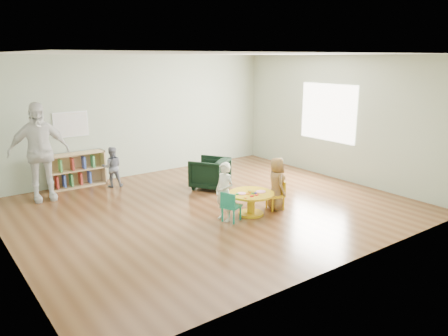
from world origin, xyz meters
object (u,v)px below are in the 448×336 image
kid_chair_right (277,194)px  toddler (112,167)px  child_left (225,192)px  child_right (276,183)px  adult_caretaker (39,152)px  activity_table (251,199)px  bookshelf (76,170)px  armchair (210,173)px  kid_chair_left (230,206)px

kid_chair_right → toddler: 3.70m
child_left → toddler: size_ratio=1.16×
child_right → toddler: size_ratio=1.11×
adult_caretaker → activity_table: bearing=-43.4°
child_left → bookshelf: bearing=-167.5°
child_left → child_right: 1.12m
armchair → adult_caretaker: (-3.11, 1.30, 0.63)m
activity_table → child_right: size_ratio=0.83×
activity_table → toddler: size_ratio=0.92×
bookshelf → toddler: bearing=-37.3°
armchair → adult_caretaker: 3.43m
activity_table → armchair: bearing=79.6°
child_left → toddler: bearing=-175.0°
bookshelf → armchair: 2.91m
armchair → child_left: (-0.88, -1.72, 0.18)m
activity_table → toddler: toddler is taller
child_right → kid_chair_left: bearing=109.0°
adult_caretaker → armchair: bearing=-18.2°
bookshelf → child_right: size_ratio=1.22×
armchair → child_left: 1.94m
bookshelf → toddler: size_ratio=1.36×
activity_table → adult_caretaker: size_ratio=0.42×
kid_chair_right → armchair: size_ratio=0.74×
kid_chair_left → adult_caretaker: 3.93m
bookshelf → child_left: child_left is taller
kid_chair_left → child_right: bearing=68.4°
toddler → activity_table: bearing=132.7°
activity_table → kid_chair_left: (-0.51, -0.05, 0.00)m
child_right → child_left: bearing=103.3°
child_left → adult_caretaker: adult_caretaker is taller
child_right → toddler: bearing=49.0°
child_right → toddler: child_right is taller
activity_table → kid_chair_left: size_ratio=1.54×
armchair → child_right: size_ratio=0.74×
bookshelf → adult_caretaker: (-0.83, -0.52, 0.60)m
armchair → child_right: bearing=65.5°
kid_chair_right → armchair: armchair is taller
kid_chair_left → toddler: size_ratio=0.60×
kid_chair_right → child_left: size_ratio=0.52×
child_left → child_right: bearing=76.1°
kid_chair_right → armchair: 1.85m
activity_table → toddler: bearing=112.9°
kid_chair_left → child_right: (1.07, 0.02, 0.21)m
armchair → adult_caretaker: adult_caretaker is taller
bookshelf → child_right: bearing=-55.3°
kid_chair_right → adult_caretaker: 4.64m
child_left → child_right: size_ratio=1.05×
kid_chair_right → child_left: 1.16m
child_right → adult_caretaker: size_ratio=0.51×
kid_chair_left → toddler: bearing=171.9°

